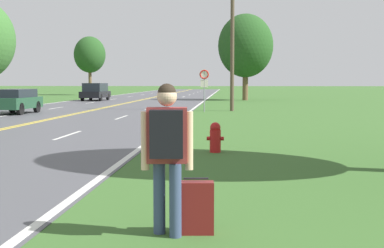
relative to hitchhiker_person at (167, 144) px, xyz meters
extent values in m
cube|color=silver|center=(-4.78, 11.55, -1.10)|extent=(0.12, 3.00, 0.00)
cube|color=silver|center=(-4.78, 20.55, -1.10)|extent=(0.12, 3.00, 0.00)
cube|color=silver|center=(-4.78, 29.55, -1.10)|extent=(0.12, 3.00, 0.00)
cube|color=silver|center=(-4.78, 38.55, -1.10)|extent=(0.12, 3.00, 0.00)
cube|color=silver|center=(-4.78, 47.55, -1.10)|extent=(0.12, 3.00, 0.00)
cube|color=silver|center=(-4.78, 56.55, -1.10)|extent=(0.12, 3.00, 0.00)
cube|color=silver|center=(-4.78, 65.55, -1.10)|extent=(0.12, 3.00, 0.00)
cube|color=silver|center=(-4.78, 74.55, -1.10)|extent=(0.12, 3.00, 0.00)
cube|color=silver|center=(-4.78, 83.55, -1.10)|extent=(0.12, 3.00, 0.00)
cube|color=silver|center=(-4.78, 92.55, -1.10)|extent=(0.12, 3.00, 0.00)
cube|color=silver|center=(-4.78, 101.55, -1.10)|extent=(0.12, 3.00, 0.00)
cube|color=silver|center=(-11.19, 29.55, -1.10)|extent=(0.12, 3.00, 0.00)
cube|color=silver|center=(-11.19, 38.55, -1.10)|extent=(0.12, 3.00, 0.00)
cube|color=silver|center=(-11.19, 47.55, -1.10)|extent=(0.12, 3.00, 0.00)
cube|color=silver|center=(-11.19, 56.55, -1.10)|extent=(0.12, 3.00, 0.00)
cube|color=silver|center=(-11.19, 65.55, -1.10)|extent=(0.12, 3.00, 0.00)
cube|color=silver|center=(-11.19, 74.55, -1.10)|extent=(0.12, 3.00, 0.00)
cube|color=silver|center=(-11.19, 83.55, -1.10)|extent=(0.12, 3.00, 0.00)
cube|color=silver|center=(-11.19, 92.55, -1.10)|extent=(0.12, 3.00, 0.00)
cube|color=silver|center=(-11.19, 101.55, -1.10)|extent=(0.12, 3.00, 0.00)
cylinder|color=#38476B|center=(-0.11, 0.11, -0.68)|extent=(0.15, 0.15, 0.88)
cylinder|color=#38476B|center=(0.10, -0.03, -0.68)|extent=(0.15, 0.15, 0.88)
cube|color=#993333|center=(0.00, 0.04, 0.09)|extent=(0.49, 0.24, 0.66)
sphere|color=beige|center=(0.00, 0.04, 0.56)|extent=(0.24, 0.24, 0.24)
sphere|color=#2D2319|center=(0.00, 0.04, 0.60)|extent=(0.22, 0.22, 0.22)
cylinder|color=beige|center=(-0.27, 0.02, 0.03)|extent=(0.10, 0.10, 0.70)
cylinder|color=beige|center=(0.26, 0.06, 0.03)|extent=(0.10, 0.10, 0.70)
cube|color=black|center=(0.01, -0.15, 0.13)|extent=(0.40, 0.22, 0.56)
cube|color=maroon|center=(0.33, 0.13, -0.80)|extent=(0.45, 0.23, 0.64)
cylinder|color=black|center=(0.33, 0.13, -0.44)|extent=(0.30, 0.05, 0.02)
cylinder|color=red|center=(0.36, 7.61, -0.82)|extent=(0.29, 0.29, 0.59)
sphere|color=red|center=(0.36, 7.61, -0.47)|extent=(0.27, 0.27, 0.27)
cylinder|color=red|center=(0.54, 7.61, -0.76)|extent=(0.08, 0.10, 0.10)
cylinder|color=red|center=(0.17, 7.61, -0.76)|extent=(0.08, 0.10, 0.10)
cylinder|color=gray|center=(-0.83, 25.94, 0.14)|extent=(0.07, 0.07, 2.51)
cylinder|color=silver|center=(-0.83, 25.92, 1.14)|extent=(0.60, 0.02, 0.60)
torus|color=red|center=(-0.83, 25.91, 1.14)|extent=(0.55, 0.07, 0.55)
cube|color=silver|center=(-0.83, 25.92, 0.59)|extent=(0.44, 0.02, 0.44)
cylinder|color=brown|center=(0.84, 27.07, 3.54)|extent=(0.24, 0.24, 9.30)
cylinder|color=brown|center=(2.17, 45.89, 0.39)|extent=(0.53, 0.53, 3.01)
ellipsoid|color=#234C1E|center=(2.17, 45.89, 4.15)|extent=(5.30, 5.30, 6.10)
cylinder|color=brown|center=(-17.92, 63.88, 0.68)|extent=(0.42, 0.42, 3.59)
ellipsoid|color=#234C1E|center=(-17.92, 63.88, 4.24)|extent=(4.17, 4.17, 4.79)
cylinder|color=black|center=(-12.14, 24.49, -0.77)|extent=(0.21, 0.69, 0.69)
cylinder|color=black|center=(-10.64, 24.46, -0.77)|extent=(0.21, 0.69, 0.69)
cylinder|color=black|center=(-10.69, 22.08, -0.77)|extent=(0.21, 0.69, 0.69)
cube|color=#1E472D|center=(-11.42, 23.28, -0.49)|extent=(1.79, 3.88, 0.63)
cube|color=#1E232D|center=(-11.42, 23.28, 0.05)|extent=(1.56, 2.72, 0.46)
cylinder|color=black|center=(-12.95, 45.34, -0.79)|extent=(0.21, 0.67, 0.66)
cylinder|color=black|center=(-11.24, 45.31, -0.79)|extent=(0.21, 0.67, 0.66)
cylinder|color=black|center=(-13.00, 42.58, -0.79)|extent=(0.21, 0.67, 0.66)
cylinder|color=black|center=(-11.29, 42.55, -0.79)|extent=(0.21, 0.67, 0.66)
cube|color=black|center=(-12.12, 43.94, -0.53)|extent=(1.99, 4.50, 0.58)
cube|color=#1E232D|center=(-12.12, 43.94, 0.15)|extent=(1.74, 3.15, 0.79)
camera|label=1|loc=(0.75, -6.23, 0.74)|focal=50.00mm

